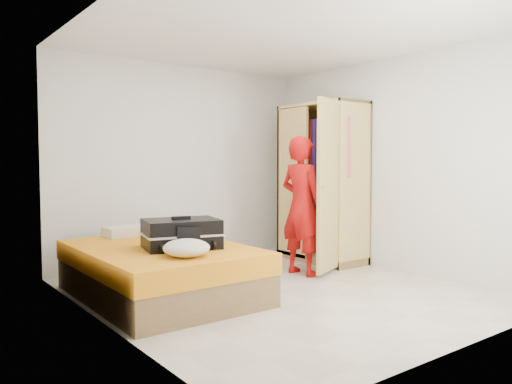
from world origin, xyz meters
TOP-DOWN VIEW (x-y plane):
  - room at (0.00, 0.00)m, footprint 4.00×4.02m
  - bed at (-1.05, 0.54)m, footprint 1.42×2.02m
  - wardrobe at (1.45, 0.84)m, footprint 1.13×1.41m
  - person at (0.72, 0.44)m, footprint 0.46×0.64m
  - suitcase at (-0.94, 0.32)m, footprint 0.81×0.67m
  - round_cushion at (-1.12, -0.10)m, footprint 0.41×0.41m
  - pillow at (-0.98, 1.39)m, footprint 0.60×0.32m

SIDE VIEW (x-z plane):
  - bed at x=-1.05m, z-range 0.00..0.50m
  - pillow at x=-0.98m, z-range 0.50..0.61m
  - round_cushion at x=-1.12m, z-range 0.50..0.66m
  - suitcase at x=-0.94m, z-range 0.48..0.79m
  - person at x=0.72m, z-range 0.00..1.63m
  - wardrobe at x=1.45m, z-range -0.05..2.05m
  - room at x=0.00m, z-range 0.00..2.60m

